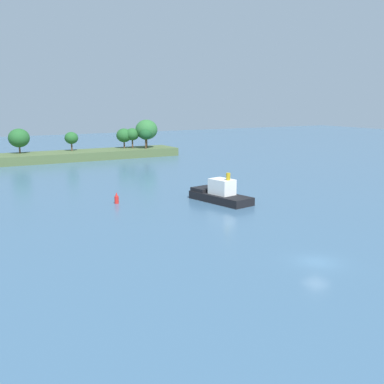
# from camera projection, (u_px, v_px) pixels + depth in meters

# --- Properties ---
(ground_plane) EXTENTS (400.00, 400.00, 0.00)m
(ground_plane) POSITION_uv_depth(u_px,v_px,m) (317.00, 262.00, 50.53)
(ground_plane) COLOR #3D607F
(treeline_island) EXTENTS (57.01, 11.55, 10.98)m
(treeline_island) POSITION_uv_depth(u_px,v_px,m) (90.00, 148.00, 138.14)
(treeline_island) COLOR #4C6038
(treeline_island) RESTS_ON ground
(small_motorboat) EXTENTS (4.50, 4.04, 1.03)m
(small_motorboat) POSITION_uv_depth(u_px,v_px,m) (217.00, 192.00, 87.63)
(small_motorboat) COLOR #19472D
(small_motorboat) RESTS_ON ground
(tugboat) EXTENTS (6.33, 12.21, 5.13)m
(tugboat) POSITION_uv_depth(u_px,v_px,m) (220.00, 194.00, 80.13)
(tugboat) COLOR black
(tugboat) RESTS_ON ground
(channel_buoy_red) EXTENTS (0.70, 0.70, 1.90)m
(channel_buoy_red) POSITION_uv_depth(u_px,v_px,m) (117.00, 199.00, 78.83)
(channel_buoy_red) COLOR red
(channel_buoy_red) RESTS_ON ground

